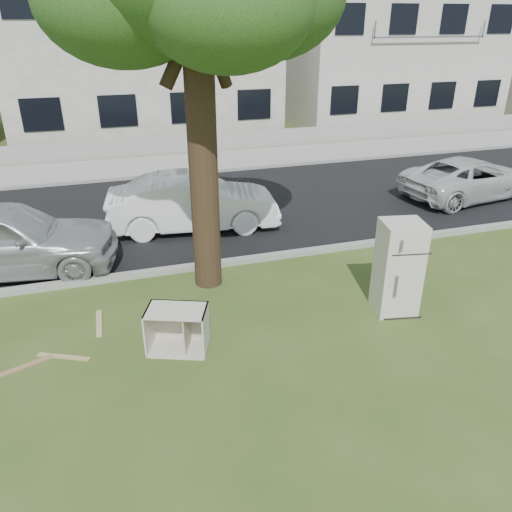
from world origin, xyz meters
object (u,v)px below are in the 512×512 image
object	(u,v)px
cabinet	(178,329)
car_left	(3,239)
car_right	(470,178)
car_center	(193,203)
fridge	(398,268)

from	to	relation	value
cabinet	car_left	size ratio (longest dim) A/B	0.21
car_right	car_center	bearing A→B (deg)	82.00
fridge	cabinet	size ratio (longest dim) A/B	1.83
fridge	car_center	bearing A→B (deg)	129.78
fridge	car_right	bearing A→B (deg)	53.00
car_right	car_left	distance (m)	12.45
cabinet	car_left	xyz separation A→B (m)	(-2.95, 3.72, 0.40)
cabinet	car_center	distance (m)	5.13
cabinet	car_center	size ratio (longest dim) A/B	0.22
cabinet	car_right	world-z (taller)	car_right
cabinet	car_center	xyz separation A→B (m)	(1.20, 4.98, 0.32)
cabinet	car_center	bearing A→B (deg)	97.48
car_center	cabinet	bearing A→B (deg)	173.20
car_center	car_left	xyz separation A→B (m)	(-4.15, -1.26, 0.07)
car_left	car_center	bearing A→B (deg)	-65.83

